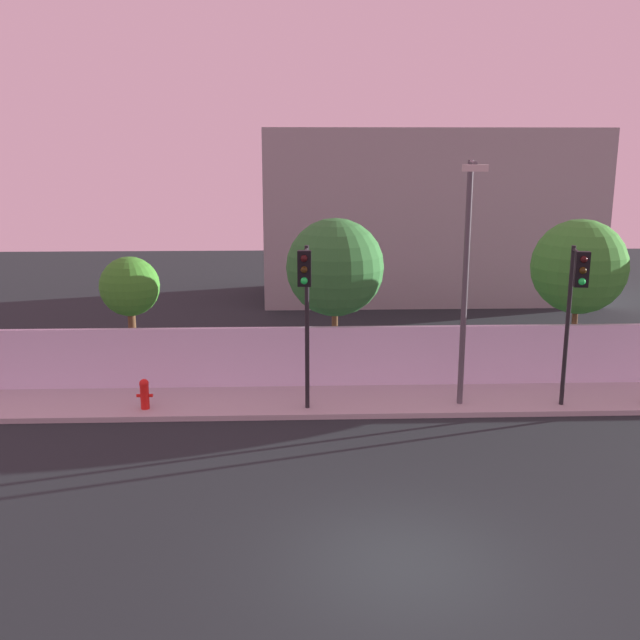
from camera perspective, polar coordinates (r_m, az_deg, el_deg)
name	(u,v)px	position (r m, az deg, el deg)	size (l,w,h in m)	color
ground_plane	(403,565)	(13.51, 6.55, -18.55)	(80.00, 80.00, 0.00)	black
sidewalk	(361,401)	(20.84, 3.21, -6.40)	(36.00, 2.40, 0.15)	#ABABAB
perimeter_wall	(357,356)	(21.76, 2.93, -2.83)	(36.00, 0.18, 1.80)	silver
traffic_light_left	(575,294)	(20.00, 19.43, 1.91)	(0.44, 1.40, 4.45)	black
traffic_light_right	(306,295)	(18.70, -1.14, 1.98)	(0.36, 1.24, 4.49)	black
street_lamp_curbside	(467,264)	(19.55, 11.45, 4.31)	(0.76, 2.21, 6.66)	#4C4C51
fire_hydrant	(145,393)	(20.47, -13.63, -5.58)	(0.44, 0.26, 0.85)	red
roadside_tree_leftmost	(130,288)	(22.79, -14.72, 2.48)	(1.81, 1.81, 3.93)	brown
roadside_tree_midleft	(335,268)	(22.17, 1.19, 4.15)	(3.00, 3.00, 5.07)	brown
roadside_tree_midright	(579,267)	(23.83, 19.69, 3.96)	(2.93, 2.93, 5.01)	brown
low_building_distant	(427,215)	(35.53, 8.37, 8.19)	(15.44, 6.00, 7.96)	gray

